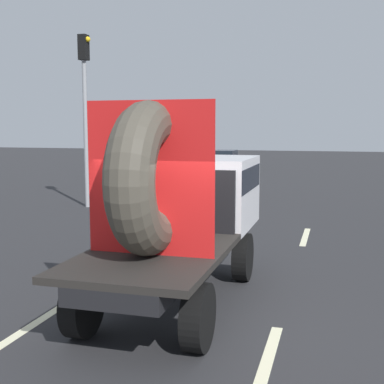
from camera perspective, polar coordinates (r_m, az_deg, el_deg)
name	(u,v)px	position (r m, az deg, el deg)	size (l,w,h in m)	color
ground_plane	(184,322)	(8.12, -0.90, -14.23)	(120.00, 120.00, 0.00)	#28282B
flatbed_truck	(184,202)	(9.01, -0.86, -1.11)	(2.02, 5.35, 3.35)	black
distant_sedan	(186,182)	(21.74, -0.63, 1.09)	(1.63, 3.80, 1.24)	black
traffic_light	(85,97)	(19.54, -11.78, 10.25)	(0.42, 0.36, 6.29)	gray
lane_dash_left_near	(11,339)	(7.95, -19.41, -15.09)	(2.84, 0.16, 0.01)	beige
lane_dash_left_far	(182,228)	(15.20, -1.08, -4.06)	(2.94, 0.16, 0.01)	beige
lane_dash_right_near	(265,368)	(6.79, 8.08, -18.75)	(2.70, 0.16, 0.01)	beige
lane_dash_right_far	(305,237)	(14.42, 12.44, -4.86)	(2.36, 0.16, 0.01)	beige
oncoming_car	(225,158)	(38.58, 3.67, 3.76)	(1.69, 3.94, 1.29)	black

